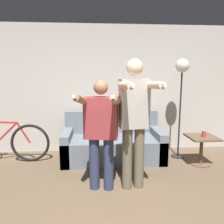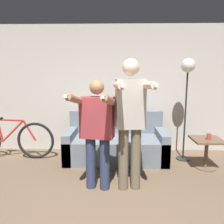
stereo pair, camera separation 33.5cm
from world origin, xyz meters
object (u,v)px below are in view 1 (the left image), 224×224
Objects in this scene: person_left at (101,128)px; bicycle at (1,143)px; floor_lamp at (182,76)px; cup at (204,134)px; side_table at (202,144)px; person_right at (134,116)px; couch at (113,144)px; cat at (114,107)px.

bicycle is at bearing 158.26° from person_left.
floor_lamp is at bearing 46.69° from person_left.
floor_lamp is 1.12m from cup.
bicycle is at bearing 174.15° from side_table.
person_right reaches higher than side_table.
person_left is 0.88× the size of bicycle.
cup is at bearing 20.70° from person_right.
floor_lamp is (1.09, 1.14, 0.53)m from person_right.
floor_lamp reaches higher than couch.
couch is at bearing 163.98° from cup.
floor_lamp is 17.37× the size of cup.
cat is 0.25× the size of bicycle.
side_table is at bearing 96.55° from cup.
person_right is 1.66m from floor_lamp.
person_right is at bearing 10.32° from person_left.
couch is at bearing 179.63° from floor_lamp.
floor_lamp reaches higher than side_table.
person_right is 1.69m from side_table.
person_right reaches higher than cat.
couch is 17.16× the size of cup.
person_left is 14.05× the size of cup.
cup is at bearing -16.02° from couch.
person_right is 2.60m from bicycle.
couch is at bearing -98.12° from cat.
floor_lamp is at bearing 122.01° from cup.
person_right reaches higher than couch.
floor_lamp is 1.28m from side_table.
person_left is 1.50m from cat.
person_left is 0.85× the size of person_right.
cup is 3.64m from bicycle.
cup is (1.36, 0.70, -0.46)m from person_right.
floor_lamp reaches higher than bicycle.
side_table is 0.20m from cup.
cup reaches higher than side_table.
cup is (1.82, 0.70, -0.31)m from person_left.
cat is 1.43m from floor_lamp.
cat is at bearing 9.59° from bicycle.
cat is 0.83× the size of side_table.
person_right is at bearing -151.18° from side_table.
couch is 1.39m from person_right.
bicycle is at bearing 147.14° from person_right.
floor_lamp reaches higher than person_right.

